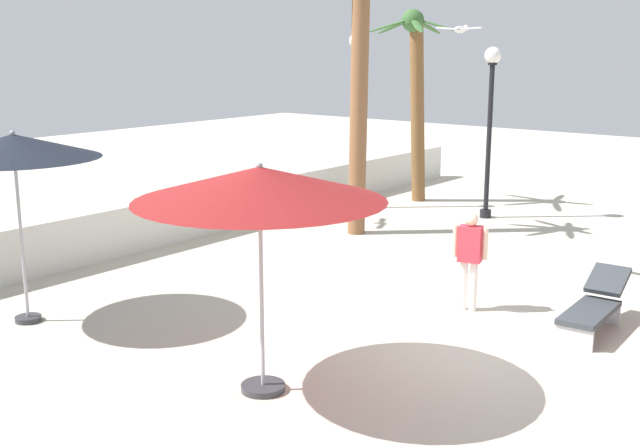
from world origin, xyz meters
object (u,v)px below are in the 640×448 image
at_px(patio_umbrella_1, 260,185).
at_px(palm_tree_1, 416,86).
at_px(guest_0, 470,252).
at_px(seagull_2, 461,29).
at_px(lounge_chair_1, 594,305).
at_px(patio_umbrella_2, 14,147).
at_px(lamp_post_0, 490,109).
at_px(palm_tree_0, 360,67).
at_px(lamp_post_1, 355,110).

relative_size(patio_umbrella_1, palm_tree_1, 0.59).
relative_size(patio_umbrella_1, guest_0, 1.87).
relative_size(guest_0, seagull_2, 1.74).
bearing_deg(lounge_chair_1, guest_0, 99.80).
height_order(patio_umbrella_2, seagull_2, seagull_2).
relative_size(patio_umbrella_2, palm_tree_1, 0.58).
xyz_separation_m(lamp_post_0, guest_0, (-6.55, -3.03, -1.71)).
relative_size(palm_tree_1, lounge_chair_1, 2.71).
relative_size(lounge_chair_1, seagull_2, 2.02).
bearing_deg(palm_tree_1, palm_tree_0, -166.36).
bearing_deg(seagull_2, lamp_post_0, 20.73).
bearing_deg(patio_umbrella_2, seagull_2, -33.32).
height_order(lamp_post_0, lamp_post_1, lamp_post_1).
bearing_deg(seagull_2, patio_umbrella_1, -174.49).
distance_m(patio_umbrella_1, seagull_2, 6.00).
distance_m(patio_umbrella_1, patio_umbrella_2, 4.58).
xyz_separation_m(lounge_chair_1, seagull_2, (1.03, 2.99, 4.05)).
distance_m(patio_umbrella_1, palm_tree_0, 8.68).
bearing_deg(lounge_chair_1, patio_umbrella_2, 125.90).
xyz_separation_m(palm_tree_0, lounge_chair_1, (-2.96, -6.48, -3.30)).
bearing_deg(guest_0, lounge_chair_1, -80.20).
bearing_deg(palm_tree_0, patio_umbrella_2, 176.32).
height_order(lamp_post_1, lounge_chair_1, lamp_post_1).
distance_m(patio_umbrella_2, palm_tree_0, 8.10).
relative_size(patio_umbrella_1, lamp_post_1, 0.68).
xyz_separation_m(lamp_post_1, lounge_chair_1, (-5.14, -8.20, -2.14)).
xyz_separation_m(patio_umbrella_1, guest_0, (4.31, -0.52, -1.61)).
height_order(lounge_chair_1, seagull_2, seagull_2).
relative_size(lounge_chair_1, guest_0, 1.16).
relative_size(lamp_post_1, guest_0, 2.76).
bearing_deg(palm_tree_1, lounge_chair_1, -132.49).
height_order(palm_tree_1, lamp_post_0, palm_tree_1).
height_order(palm_tree_0, lamp_post_1, palm_tree_0).
xyz_separation_m(lamp_post_0, lounge_chair_1, (-6.22, -4.95, -2.27)).
bearing_deg(patio_umbrella_1, lamp_post_0, 13.01).
distance_m(lamp_post_0, lamp_post_1, 3.43).
relative_size(patio_umbrella_1, palm_tree_0, 0.49).
xyz_separation_m(patio_umbrella_1, palm_tree_1, (11.43, 4.97, 0.53)).
relative_size(palm_tree_0, seagull_2, 6.62).
bearing_deg(patio_umbrella_2, palm_tree_1, 2.00).
xyz_separation_m(patio_umbrella_1, lamp_post_1, (9.78, 5.76, -0.04)).
xyz_separation_m(guest_0, seagull_2, (1.37, 1.07, 3.48)).
relative_size(patio_umbrella_2, guest_0, 1.84).
bearing_deg(palm_tree_0, palm_tree_1, 13.64).
bearing_deg(lamp_post_0, palm_tree_0, 154.88).
height_order(patio_umbrella_1, lounge_chair_1, patio_umbrella_1).
bearing_deg(lamp_post_1, lounge_chair_1, -122.08).
xyz_separation_m(patio_umbrella_2, seagull_2, (6.09, -4.01, 1.74)).
xyz_separation_m(palm_tree_0, palm_tree_1, (3.83, 0.93, -0.59)).
distance_m(patio_umbrella_2, lamp_post_1, 10.27).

